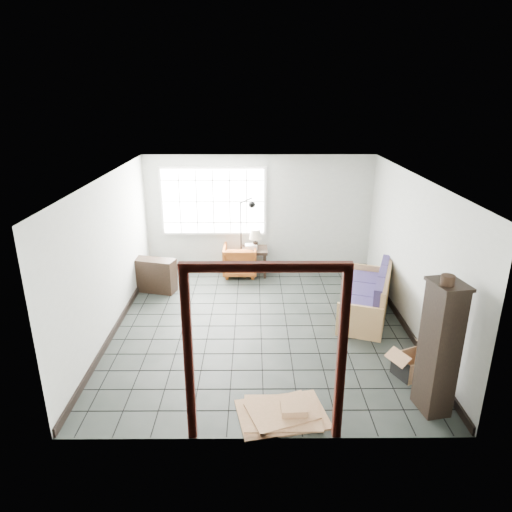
{
  "coord_description": "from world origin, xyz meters",
  "views": [
    {
      "loc": [
        -0.13,
        -7.08,
        3.84
      ],
      "look_at": [
        -0.08,
        0.3,
        1.19
      ],
      "focal_mm": 32.0,
      "sensor_mm": 36.0,
      "label": 1
    }
  ],
  "objects_px": {
    "side_table": "(255,253)",
    "tall_shelf": "(439,347)",
    "futon_sofa": "(369,298)",
    "armchair": "(240,259)"
  },
  "relations": [
    {
      "from": "futon_sofa",
      "to": "side_table",
      "type": "xyz_separation_m",
      "value": [
        -2.08,
        1.95,
        0.18
      ]
    },
    {
      "from": "futon_sofa",
      "to": "armchair",
      "type": "height_order",
      "value": "futon_sofa"
    },
    {
      "from": "tall_shelf",
      "to": "futon_sofa",
      "type": "bearing_deg",
      "value": 83.01
    },
    {
      "from": "futon_sofa",
      "to": "armchair",
      "type": "relative_size",
      "value": 2.82
    },
    {
      "from": "armchair",
      "to": "side_table",
      "type": "relative_size",
      "value": 1.23
    },
    {
      "from": "armchair",
      "to": "futon_sofa",
      "type": "bearing_deg",
      "value": 141.47
    },
    {
      "from": "side_table",
      "to": "tall_shelf",
      "type": "relative_size",
      "value": 0.35
    },
    {
      "from": "armchair",
      "to": "side_table",
      "type": "distance_m",
      "value": 0.35
    },
    {
      "from": "futon_sofa",
      "to": "side_table",
      "type": "distance_m",
      "value": 2.86
    },
    {
      "from": "side_table",
      "to": "tall_shelf",
      "type": "bearing_deg",
      "value": -64.03
    }
  ]
}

